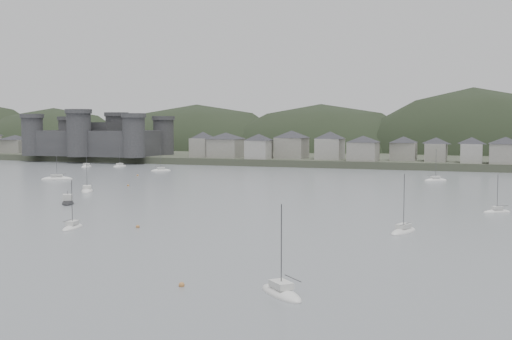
% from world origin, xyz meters
% --- Properties ---
extents(ground, '(900.00, 900.00, 0.00)m').
position_xyz_m(ground, '(0.00, 0.00, 0.00)').
color(ground, slate).
rests_on(ground, ground).
extents(far_shore_land, '(900.00, 250.00, 3.00)m').
position_xyz_m(far_shore_land, '(0.00, 295.00, 1.50)').
color(far_shore_land, '#383D2D').
rests_on(far_shore_land, ground).
extents(forested_ridge, '(851.55, 103.94, 102.57)m').
position_xyz_m(forested_ridge, '(4.83, 269.40, -11.28)').
color(forested_ridge, black).
rests_on(forested_ridge, ground).
extents(castle, '(66.00, 43.00, 20.00)m').
position_xyz_m(castle, '(-120.00, 179.80, 10.96)').
color(castle, '#363639').
rests_on(castle, far_shore_land).
extents(waterfront_town, '(451.48, 28.46, 12.92)m').
position_xyz_m(waterfront_town, '(50.59, 183.34, 8.66)').
color(waterfront_town, gray).
rests_on(waterfront_town, far_shore_land).
extents(moored_fleet, '(266.52, 178.45, 13.68)m').
position_xyz_m(moored_fleet, '(-9.42, 63.69, 0.18)').
color(moored_fleet, silver).
rests_on(moored_fleet, ground).
extents(motor_launch_far, '(6.43, 7.68, 3.79)m').
position_xyz_m(motor_launch_far, '(-32.29, 36.99, 0.29)').
color(motor_launch_far, black).
rests_on(motor_launch_far, ground).
extents(mooring_buoys, '(166.71, 132.04, 0.70)m').
position_xyz_m(mooring_buoys, '(-13.63, 43.46, 0.15)').
color(mooring_buoys, '#B4763C').
rests_on(mooring_buoys, ground).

